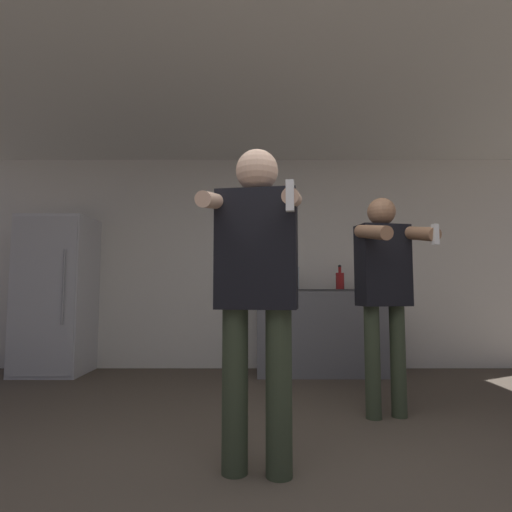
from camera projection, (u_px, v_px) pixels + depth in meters
name	position (u px, v px, depth m)	size (l,w,h in m)	color
wall_back	(265.00, 262.00, 4.89)	(7.00, 0.06, 2.55)	silver
ceiling_slab	(269.00, 94.00, 3.35)	(7.00, 3.78, 0.05)	silver
refrigerator	(55.00, 295.00, 4.51)	(0.73, 0.66, 1.76)	silver
counter	(320.00, 331.00, 4.50)	(1.48, 0.62, 0.94)	slate
bottle_short_whiskey	(294.00, 277.00, 4.55)	(0.09, 0.09, 0.34)	silver
bottle_red_label	(364.00, 277.00, 4.55)	(0.06, 0.06, 0.33)	maroon
bottle_dark_rum	(339.00, 280.00, 4.55)	(0.09, 0.09, 0.28)	maroon
person_woman_foreground	(256.00, 280.00, 2.10)	(0.53, 0.51, 1.69)	#38422D
person_man_side	(383.00, 280.00, 2.99)	(0.52, 0.57, 1.64)	#38422D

